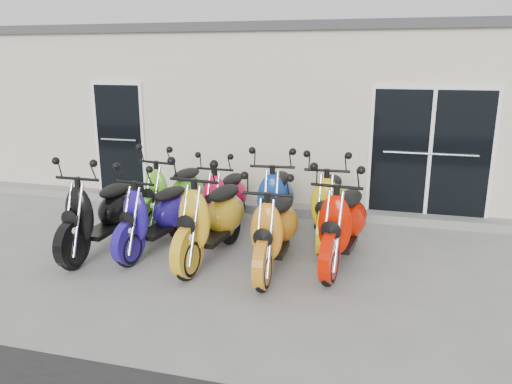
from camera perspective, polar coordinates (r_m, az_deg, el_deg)
ground at (r=7.35m, az=-1.23°, el=-6.83°), size 80.00×80.00×0.00m
building at (r=11.96m, az=5.83°, el=9.47°), size 14.00×6.00×3.20m
roof_cap at (r=11.92m, az=6.06°, el=17.54°), size 14.20×6.20×0.16m
front_step at (r=9.17m, az=2.31°, el=-1.86°), size 14.00×0.40×0.15m
door_left at (r=10.22m, az=-15.30°, el=6.18°), size 1.07×0.08×2.22m
door_right at (r=8.86m, az=19.29°, el=4.59°), size 2.02×0.08×2.22m
scooter_front_black at (r=7.46m, az=-17.45°, el=-1.17°), size 0.76×2.02×1.48m
scooter_front_blue at (r=7.31m, az=-11.48°, el=-1.49°), size 0.96×1.96×1.39m
scooter_front_orange_a at (r=6.85m, az=-5.15°, el=-1.69°), size 0.96×2.16×1.55m
scooter_front_orange_b at (r=6.51m, az=2.15°, el=-3.03°), size 0.74×1.96×1.44m
scooter_front_red at (r=6.75m, az=9.93°, el=-2.27°), size 0.97×2.11×1.51m
scooter_back_green at (r=8.35m, az=-9.47°, el=0.91°), size 1.01×2.06×1.46m
scooter_back_red at (r=8.10m, az=-3.59°, el=0.32°), size 0.72×1.87×1.37m
scooter_back_blue at (r=7.76m, az=2.32°, el=0.24°), size 0.94×2.12×1.52m
scooter_back_yellow at (r=7.64m, az=8.34°, el=-0.21°), size 0.79×2.05×1.50m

